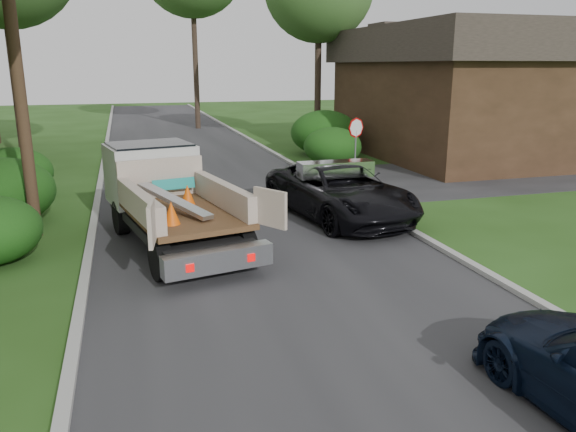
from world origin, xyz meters
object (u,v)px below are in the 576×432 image
at_px(stop_sign, 356,136).
at_px(black_pickup, 340,191).
at_px(flatbed_truck, 163,190).
at_px(house_right, 465,91).
at_px(utility_pole, 13,29).

distance_m(stop_sign, black_pickup, 5.18).
xyz_separation_m(stop_sign, flatbed_truck, (-7.44, -5.07, -0.51)).
bearing_deg(stop_sign, black_pickup, -117.77).
height_order(stop_sign, flatbed_truck, stop_sign).
relative_size(stop_sign, house_right, 0.19).
bearing_deg(stop_sign, house_right, 32.66).
relative_size(stop_sign, utility_pole, 0.25).
relative_size(flatbed_truck, black_pickup, 1.15).
height_order(stop_sign, house_right, house_right).
xyz_separation_m(stop_sign, black_pickup, (-2.37, -4.50, -0.99)).
distance_m(stop_sign, flatbed_truck, 9.02).
height_order(house_right, black_pickup, house_right).
height_order(utility_pole, flatbed_truck, utility_pole).
bearing_deg(house_right, flatbed_truck, -146.55).
relative_size(stop_sign, black_pickup, 0.44).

